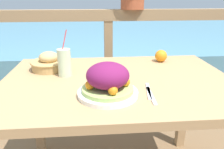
{
  "coord_description": "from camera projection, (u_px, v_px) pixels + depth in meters",
  "views": [
    {
      "loc": [
        -0.12,
        -1.07,
        1.17
      ],
      "look_at": [
        -0.04,
        -0.09,
        0.8
      ],
      "focal_mm": 35.0,
      "sensor_mm": 36.0,
      "label": 1
    }
  ],
  "objects": [
    {
      "name": "drink_glass",
      "position": [
        64.0,
        63.0,
        1.18
      ],
      "size": [
        0.07,
        0.07,
        0.25
      ],
      "color": "beige",
      "rests_on": "patio_table"
    },
    {
      "name": "patio_table",
      "position": [
        118.0,
        95.0,
        1.19
      ],
      "size": [
        1.22,
        0.85,
        0.74
      ],
      "color": "tan",
      "rests_on": "ground_plane"
    },
    {
      "name": "bread_basket",
      "position": [
        49.0,
        63.0,
        1.29
      ],
      "size": [
        0.22,
        0.22,
        0.11
      ],
      "color": "tan",
      "rests_on": "patio_table"
    },
    {
      "name": "sea_backdrop",
      "position": [
        100.0,
        43.0,
        4.39
      ],
      "size": [
        12.0,
        4.0,
        0.48
      ],
      "color": "#568EA8",
      "rests_on": "ground_plane"
    },
    {
      "name": "railing_fence",
      "position": [
        108.0,
        41.0,
        1.86
      ],
      "size": [
        2.8,
        0.08,
        1.04
      ],
      "color": "#937551",
      "rests_on": "ground_plane"
    },
    {
      "name": "orange_near_basket",
      "position": [
        161.0,
        56.0,
        1.44
      ],
      "size": [
        0.08,
        0.08,
        0.08
      ],
      "color": "orange",
      "rests_on": "patio_table"
    },
    {
      "name": "knife",
      "position": [
        151.0,
        95.0,
        0.96
      ],
      "size": [
        0.02,
        0.18,
        0.0
      ],
      "color": "silver",
      "rests_on": "patio_table"
    },
    {
      "name": "salad_plate",
      "position": [
        108.0,
        82.0,
        0.95
      ],
      "size": [
        0.27,
        0.27,
        0.15
      ],
      "color": "white",
      "rests_on": "patio_table"
    },
    {
      "name": "fork",
      "position": [
        148.0,
        91.0,
        1.01
      ],
      "size": [
        0.05,
        0.18,
        0.0
      ],
      "color": "silver",
      "rests_on": "patio_table"
    }
  ]
}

